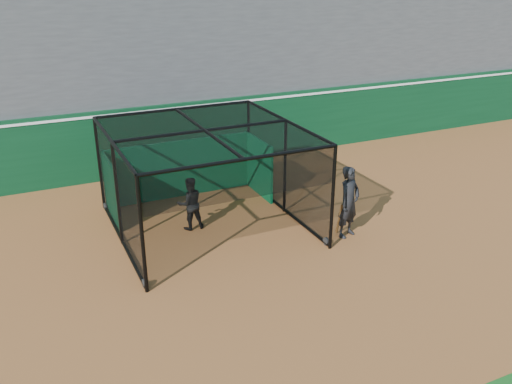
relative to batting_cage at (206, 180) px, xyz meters
name	(u,v)px	position (x,y,z in m)	size (l,w,h in m)	color
ground	(270,276)	(0.41, -3.30, -1.45)	(120.00, 120.00, 0.00)	brown
outfield_wall	(168,136)	(0.41, 5.20, -0.16)	(50.00, 0.50, 2.50)	#0A371C
grandstand	(137,36)	(0.41, 8.98, 3.03)	(50.00, 7.85, 8.95)	#4C4C4F
batting_cage	(206,180)	(0.00, 0.00, 0.00)	(5.12, 5.41, 2.91)	black
batter	(190,203)	(-0.50, 0.08, -0.67)	(0.76, 0.59, 1.57)	black
on_deck_player	(349,202)	(3.35, -2.22, -0.42)	(0.87, 0.72, 2.06)	black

